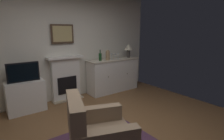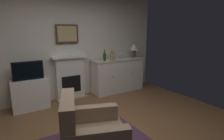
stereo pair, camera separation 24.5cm
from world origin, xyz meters
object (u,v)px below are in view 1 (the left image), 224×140
Objects in this scene: table_lamp at (128,48)px; wine_glass_center at (115,55)px; wine_glass_right at (118,55)px; tv_set at (23,72)px; armchair at (97,136)px; framed_picture at (63,34)px; fireplace_unit at (66,78)px; wine_bottle at (100,57)px; vase_decorative at (108,55)px; wine_glass_left at (111,55)px; sideboard_cabinet at (113,75)px; tv_cabinet at (26,96)px.

wine_glass_center is at bearing -174.51° from table_lamp.
table_lamp is 0.45m from wine_glass_right.
tv_set is 2.29m from armchair.
table_lamp reaches higher than wine_glass_center.
wine_glass_center is at bearing -11.21° from framed_picture.
fireplace_unit is 1.04m from wine_bottle.
vase_decorative reaches higher than wine_glass_center.
wine_glass_left and wine_glass_right have the same top height.
sideboard_cabinet is at bearing 13.76° from wine_glass_left.
fireplace_unit is at bearing 172.48° from sideboard_cabinet.
tv_cabinet is (-2.35, 0.07, -0.71)m from wine_glass_center.
vase_decorative is (-0.26, 0.00, 0.02)m from wine_glass_center.
table_lamp is at bearing 41.82° from armchair.
wine_bottle is 1.88m from tv_set.
vase_decorative is (-0.79, -0.05, -0.14)m from table_lamp.
table_lamp is 0.55m from wine_glass_center.
fireplace_unit is 1.58m from wine_glass_right.
table_lamp is at bearing 0.00° from sideboard_cabinet.
fireplace_unit is 3.79× the size of wine_bottle.
wine_glass_center reaches higher than tv_set.
wine_glass_center is (1.38, -0.27, -0.58)m from framed_picture.
table_lamp is 1.02m from wine_bottle.
vase_decorative is at bearing 179.83° from wine_glass_center.
table_lamp is 3.42m from armchair.
table_lamp is at bearing 3.64° from vase_decorative.
framed_picture is 0.89× the size of tv_set.
framed_picture is at bearing 13.31° from tv_set.
wine_glass_right is at bearing -175.05° from table_lamp.
wine_bottle is 1.76× the size of wine_glass_right.
wine_glass_center is (1.38, -0.23, 0.50)m from fireplace_unit.
wine_glass_right is (0.59, -0.01, 0.01)m from wine_bottle.
table_lamp is 1.42× the size of vase_decorative.
wine_glass_right is at bearing 2.14° from vase_decorative.
wine_bottle is (-1.01, -0.02, -0.17)m from table_lamp.
sideboard_cabinet is 1.49× the size of armchair.
fireplace_unit is 1.47× the size of tv_cabinet.
framed_picture is (0.00, 0.05, 1.08)m from fireplace_unit.
fireplace_unit is at bearing 171.24° from wine_glass_left.
vase_decorative is at bearing -1.14° from tv_set.
table_lamp is (0.56, 0.00, 0.74)m from sideboard_cabinet.
framed_picture is 1.96× the size of vase_decorative.
fireplace_unit reaches higher than tv_cabinet.
sideboard_cabinet is 3.79× the size of table_lamp.
table_lamp is at bearing 1.38° from wine_bottle.
framed_picture reaches higher than fireplace_unit.
sideboard_cabinet is 5.22× the size of wine_bottle.
armchair is (-0.56, -2.39, -0.17)m from fireplace_unit.
armchair is at bearing -129.88° from wine_glass_left.
armchair is (-2.47, -2.21, -0.82)m from table_lamp.
tv_cabinet is 2.26m from armchair.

